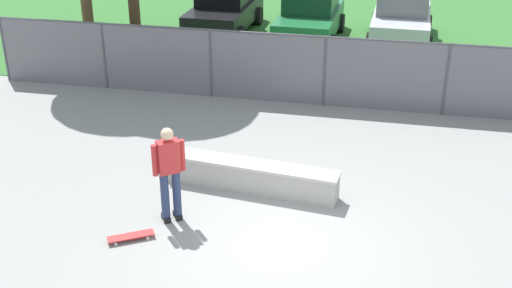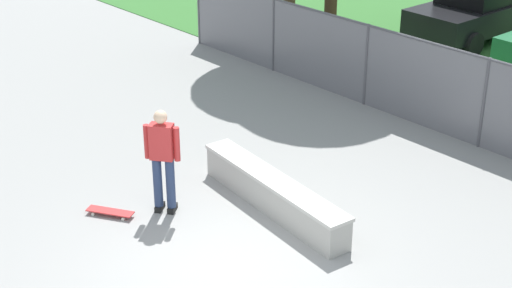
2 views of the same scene
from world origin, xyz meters
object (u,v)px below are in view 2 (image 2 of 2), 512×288
Objects in this scene: skateboard at (110,212)px; car_black at (477,9)px; concrete_ledge at (273,194)px; skateboarder at (163,157)px.

skateboard is 12.93m from car_black.
skateboarder is (-1.14, -1.39, 0.71)m from concrete_ledge.
skateboarder is at bearing -129.46° from concrete_ledge.
skateboarder is 2.31× the size of skateboard.
skateboard is at bearing -82.74° from car_black.
skateboarder reaches higher than car_black.
skateboarder reaches higher than concrete_ledge.
skateboard is (-0.49, -0.77, -0.94)m from skateboarder.
car_black is (-1.63, 12.81, 0.77)m from skateboard.
concrete_ledge is at bearing 52.91° from skateboard.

